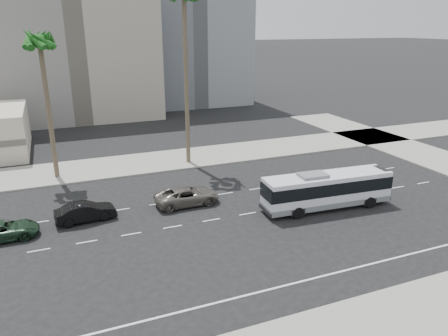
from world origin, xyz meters
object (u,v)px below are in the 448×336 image
city_bus (327,189)px  car_b (86,212)px  palm_mid (40,44)px  car_c (3,231)px  car_a (187,196)px

city_bus → car_b: (-18.03, 4.71, -0.86)m
city_bus → palm_mid: palm_mid is taller
car_b → car_c: car_b is taller
city_bus → car_c: (-23.53, 3.85, -0.94)m
car_a → car_c: (-13.44, -0.98, -0.08)m
city_bus → car_b: bearing=169.1°
palm_mid → car_a: bearing=-48.1°
city_bus → car_c: city_bus is taller
car_a → car_c: car_a is taller
car_c → city_bus: bearing=-100.9°
city_bus → palm_mid: 27.33m
city_bus → palm_mid: bearing=145.5°
car_c → palm_mid: palm_mid is taller
city_bus → car_a: size_ratio=2.03×
city_bus → palm_mid: (-19.71, 15.58, 10.74)m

